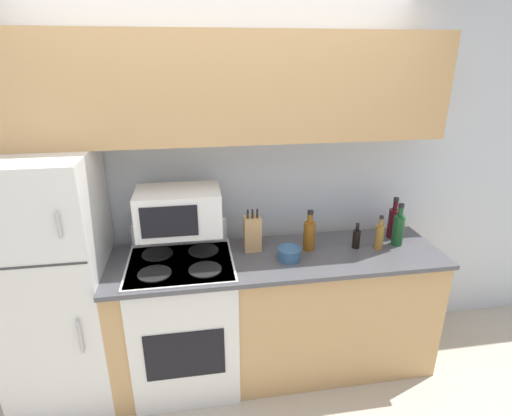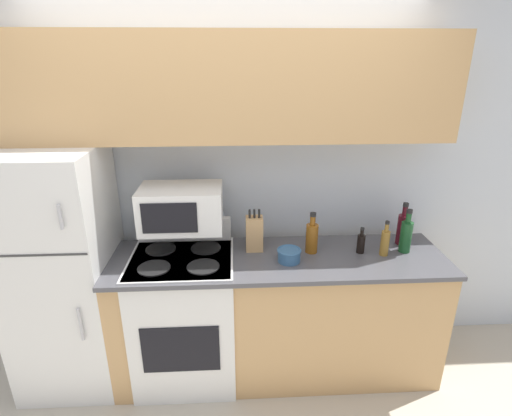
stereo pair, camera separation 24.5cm
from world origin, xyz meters
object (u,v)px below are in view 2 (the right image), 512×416
at_px(microwave, 181,208).
at_px(bottle_soy_sauce, 361,243).
at_px(stove, 186,316).
at_px(bottle_vinegar, 385,242).
at_px(refrigerator, 64,272).
at_px(bottle_wine_red, 403,228).
at_px(knife_block, 254,233).
at_px(bowl, 289,255).
at_px(bottle_wine_green, 406,235).
at_px(bottle_whiskey, 312,237).

distance_m(microwave, bottle_soy_sauce, 1.20).
distance_m(stove, bottle_vinegar, 1.43).
xyz_separation_m(refrigerator, bottle_wine_red, (2.28, 0.09, 0.22)).
height_order(knife_block, bottle_vinegar, knife_block).
xyz_separation_m(microwave, knife_block, (0.47, 0.00, -0.19)).
height_order(bowl, bottle_wine_green, bottle_wine_green).
xyz_separation_m(knife_block, bottle_whiskey, (0.38, -0.06, -0.01)).
relative_size(bottle_soy_sauce, bottle_whiskey, 0.64).
relative_size(refrigerator, microwave, 3.14).
xyz_separation_m(bowl, bottle_vinegar, (0.63, 0.05, 0.05)).
distance_m(bowl, bottle_soy_sauce, 0.50).
bearing_deg(refrigerator, microwave, 4.16).
height_order(stove, bottle_whiskey, bottle_whiskey).
bearing_deg(knife_block, refrigerator, -177.34).
bearing_deg(bowl, microwave, 165.67).
height_order(stove, microwave, microwave).
bearing_deg(bowl, bottle_vinegar, 4.61).
bearing_deg(refrigerator, knife_block, 2.66).
bearing_deg(bottle_whiskey, refrigerator, -179.91).
xyz_separation_m(microwave, bottle_vinegar, (1.31, -0.12, -0.22)).
relative_size(bottle_wine_red, bottle_vinegar, 1.25).
bearing_deg(bottle_vinegar, bottle_soy_sauce, 164.14).
distance_m(bottle_soy_sauce, bottle_wine_red, 0.35).
xyz_separation_m(microwave, bottle_wine_red, (1.49, 0.04, -0.19)).
height_order(knife_block, bottle_wine_green, bottle_wine_green).
distance_m(refrigerator, bottle_wine_red, 2.29).
height_order(knife_block, bottle_wine_red, bottle_wine_red).
height_order(bottle_soy_sauce, bottle_whiskey, bottle_whiskey).
bearing_deg(bowl, bottle_soy_sauce, 10.64).
height_order(bowl, bottle_soy_sauce, bottle_soy_sauce).
xyz_separation_m(refrigerator, knife_block, (1.25, 0.06, 0.22)).
bearing_deg(bottle_soy_sauce, refrigerator, 179.27).
distance_m(refrigerator, bowl, 1.48).
relative_size(refrigerator, bottle_soy_sauce, 9.10).
distance_m(bottle_wine_green, bottle_wine_red, 0.12).
distance_m(stove, bottle_wine_red, 1.61).
relative_size(stove, bottle_wine_red, 3.62).
bearing_deg(bottle_wine_red, bottle_wine_green, -101.96).
bearing_deg(bottle_soy_sauce, bottle_whiskey, 175.17).
height_order(bottle_wine_green, bottle_wine_red, same).
distance_m(stove, bottle_soy_sauce, 1.28).
xyz_separation_m(bowl, bottle_wine_green, (0.79, 0.09, 0.07)).
relative_size(bottle_soy_sauce, bottle_wine_green, 0.60).
relative_size(refrigerator, bottle_wine_green, 5.46).
xyz_separation_m(knife_block, bottle_vinegar, (0.85, -0.12, -0.03)).
relative_size(stove, bottle_vinegar, 4.53).
bearing_deg(microwave, bottle_vinegar, -5.34).
bearing_deg(bottle_soy_sauce, bottle_wine_green, 0.26).
bearing_deg(bowl, bottle_wine_green, 6.75).
bearing_deg(bottle_whiskey, stove, -176.34).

